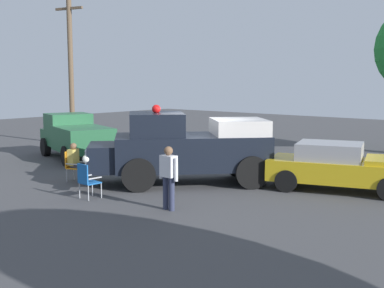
{
  "coord_description": "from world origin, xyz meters",
  "views": [
    {
      "loc": [
        -10.04,
        12.32,
        3.37
      ],
      "look_at": [
        0.25,
        0.3,
        1.3
      ],
      "focal_mm": 46.01,
      "sensor_mm": 36.0,
      "label": 1
    }
  ],
  "objects_px": {
    "classic_hot_rod": "(341,166)",
    "spectator_standing": "(169,174)",
    "spectator_seated": "(76,161)",
    "vintage_fire_truck": "(185,147)",
    "lawn_chair_by_car": "(87,179)",
    "utility_pole": "(71,69)",
    "parked_pickup": "(75,136)",
    "lawn_chair_near_truck": "(73,164)"
  },
  "relations": [
    {
      "from": "classic_hot_rod",
      "to": "spectator_standing",
      "type": "height_order",
      "value": "spectator_standing"
    },
    {
      "from": "spectator_seated",
      "to": "classic_hot_rod",
      "type": "bearing_deg",
      "value": -148.74
    },
    {
      "from": "spectator_seated",
      "to": "spectator_standing",
      "type": "relative_size",
      "value": 0.77
    },
    {
      "from": "vintage_fire_truck",
      "to": "lawn_chair_by_car",
      "type": "bearing_deg",
      "value": 77.69
    },
    {
      "from": "vintage_fire_truck",
      "to": "utility_pole",
      "type": "bearing_deg",
      "value": -18.04
    },
    {
      "from": "parked_pickup",
      "to": "lawn_chair_by_car",
      "type": "xyz_separation_m",
      "value": [
        -6.25,
        4.18,
        -0.4
      ]
    },
    {
      "from": "lawn_chair_near_truck",
      "to": "lawn_chair_by_car",
      "type": "distance_m",
      "value": 2.7
    },
    {
      "from": "parked_pickup",
      "to": "lawn_chair_by_car",
      "type": "relative_size",
      "value": 5.02
    },
    {
      "from": "classic_hot_rod",
      "to": "lawn_chair_by_car",
      "type": "distance_m",
      "value": 7.63
    },
    {
      "from": "parked_pickup",
      "to": "lawn_chair_near_truck",
      "type": "bearing_deg",
      "value": 142.77
    },
    {
      "from": "lawn_chair_by_car",
      "to": "spectator_standing",
      "type": "relative_size",
      "value": 0.61
    },
    {
      "from": "vintage_fire_truck",
      "to": "spectator_standing",
      "type": "bearing_deg",
      "value": 124.07
    },
    {
      "from": "classic_hot_rod",
      "to": "spectator_seated",
      "type": "xyz_separation_m",
      "value": [
        7.3,
        4.43,
        -0.05
      ]
    },
    {
      "from": "lawn_chair_near_truck",
      "to": "utility_pole",
      "type": "height_order",
      "value": "utility_pole"
    },
    {
      "from": "vintage_fire_truck",
      "to": "parked_pickup",
      "type": "xyz_separation_m",
      "value": [
        6.99,
        -0.8,
        -0.21
      ]
    },
    {
      "from": "lawn_chair_by_car",
      "to": "utility_pole",
      "type": "relative_size",
      "value": 0.13
    },
    {
      "from": "lawn_chair_by_car",
      "to": "parked_pickup",
      "type": "bearing_deg",
      "value": -33.8
    },
    {
      "from": "vintage_fire_truck",
      "to": "spectator_seated",
      "type": "relative_size",
      "value": 4.54
    },
    {
      "from": "utility_pole",
      "to": "parked_pickup",
      "type": "bearing_deg",
      "value": 145.3
    },
    {
      "from": "vintage_fire_truck",
      "to": "classic_hot_rod",
      "type": "relative_size",
      "value": 1.24
    },
    {
      "from": "classic_hot_rod",
      "to": "parked_pickup",
      "type": "bearing_deg",
      "value": 7.84
    },
    {
      "from": "lawn_chair_by_car",
      "to": "classic_hot_rod",
      "type": "bearing_deg",
      "value": -131.21
    },
    {
      "from": "classic_hot_rod",
      "to": "lawn_chair_near_truck",
      "type": "relative_size",
      "value": 4.63
    },
    {
      "from": "classic_hot_rod",
      "to": "lawn_chair_by_car",
      "type": "xyz_separation_m",
      "value": [
        5.02,
        5.74,
        -0.16
      ]
    },
    {
      "from": "lawn_chair_near_truck",
      "to": "spectator_seated",
      "type": "distance_m",
      "value": 0.17
    },
    {
      "from": "classic_hot_rod",
      "to": "spectator_standing",
      "type": "bearing_deg",
      "value": 64.47
    },
    {
      "from": "classic_hot_rod",
      "to": "parked_pickup",
      "type": "xyz_separation_m",
      "value": [
        11.28,
        1.55,
        0.24
      ]
    },
    {
      "from": "spectator_standing",
      "to": "spectator_seated",
      "type": "bearing_deg",
      "value": -7.7
    },
    {
      "from": "lawn_chair_near_truck",
      "to": "spectator_standing",
      "type": "distance_m",
      "value": 5.04
    },
    {
      "from": "classic_hot_rod",
      "to": "spectator_seated",
      "type": "relative_size",
      "value": 3.66
    },
    {
      "from": "lawn_chair_near_truck",
      "to": "parked_pickup",
      "type": "bearing_deg",
      "value": -37.23
    },
    {
      "from": "classic_hot_rod",
      "to": "spectator_standing",
      "type": "relative_size",
      "value": 2.82
    },
    {
      "from": "classic_hot_rod",
      "to": "lawn_chair_near_truck",
      "type": "xyz_separation_m",
      "value": [
        7.42,
        4.48,
        -0.16
      ]
    },
    {
      "from": "classic_hot_rod",
      "to": "lawn_chair_near_truck",
      "type": "distance_m",
      "value": 8.67
    },
    {
      "from": "vintage_fire_truck",
      "to": "lawn_chair_by_car",
      "type": "distance_m",
      "value": 3.52
    },
    {
      "from": "classic_hot_rod",
      "to": "lawn_chair_by_car",
      "type": "height_order",
      "value": "classic_hot_rod"
    },
    {
      "from": "utility_pole",
      "to": "spectator_seated",
      "type": "bearing_deg",
      "value": 144.71
    },
    {
      "from": "parked_pickup",
      "to": "utility_pole",
      "type": "xyz_separation_m",
      "value": [
        4.04,
        -2.8,
        2.95
      ]
    },
    {
      "from": "lawn_chair_near_truck",
      "to": "spectator_standing",
      "type": "xyz_separation_m",
      "value": [
        -4.99,
        0.61,
        0.37
      ]
    },
    {
      "from": "parked_pickup",
      "to": "utility_pole",
      "type": "relative_size",
      "value": 0.68
    },
    {
      "from": "spectator_seated",
      "to": "lawn_chair_by_car",
      "type": "bearing_deg",
      "value": 150.12
    },
    {
      "from": "classic_hot_rod",
      "to": "spectator_seated",
      "type": "height_order",
      "value": "classic_hot_rod"
    }
  ]
}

